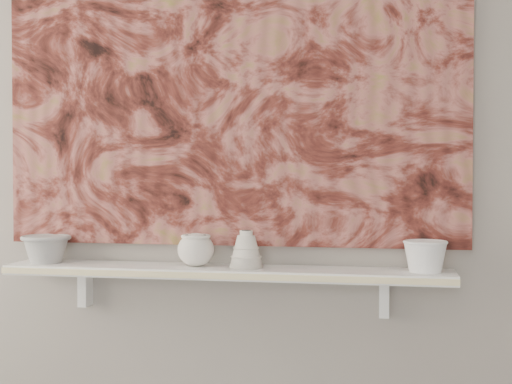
% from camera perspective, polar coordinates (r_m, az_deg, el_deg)
% --- Properties ---
extents(wall_back, '(3.60, 0.00, 3.60)m').
position_cam_1_polar(wall_back, '(2.31, -2.03, 4.70)').
color(wall_back, gray).
rests_on(wall_back, floor).
extents(shelf, '(1.40, 0.18, 0.03)m').
position_cam_1_polar(shelf, '(2.23, -2.55, -6.40)').
color(shelf, white).
rests_on(shelf, wall_back).
extents(shelf_stripe, '(1.40, 0.01, 0.02)m').
position_cam_1_polar(shelf_stripe, '(2.14, -3.12, -6.74)').
color(shelf_stripe, beige).
rests_on(shelf_stripe, shelf).
extents(bracket_left, '(0.03, 0.06, 0.12)m').
position_cam_1_polar(bracket_left, '(2.46, -13.49, -7.47)').
color(bracket_left, white).
rests_on(bracket_left, wall_back).
extents(bracket_right, '(0.03, 0.06, 0.12)m').
position_cam_1_polar(bracket_right, '(2.25, 10.22, -8.29)').
color(bracket_right, white).
rests_on(bracket_right, wall_back).
extents(painting, '(1.50, 0.02, 1.10)m').
position_cam_1_polar(painting, '(2.31, -2.11, 9.43)').
color(painting, maroon).
rests_on(painting, wall_back).
extents(house_motif, '(0.09, 0.00, 0.08)m').
position_cam_1_polar(house_motif, '(2.22, 9.24, 1.75)').
color(house_motif, black).
rests_on(house_motif, painting).
extents(bowl_grey, '(0.18, 0.18, 0.09)m').
position_cam_1_polar(bowl_grey, '(2.43, -16.45, -4.35)').
color(bowl_grey, '#9B9B98').
rests_on(bowl_grey, shelf).
extents(cup_cream, '(0.14, 0.14, 0.10)m').
position_cam_1_polar(cup_cream, '(2.24, -4.84, -4.63)').
color(cup_cream, beige).
rests_on(cup_cream, shelf).
extents(bell_vessel, '(0.14, 0.14, 0.12)m').
position_cam_1_polar(bell_vessel, '(2.21, -0.79, -4.58)').
color(bell_vessel, silver).
rests_on(bell_vessel, shelf).
extents(bowl_white, '(0.17, 0.17, 0.09)m').
position_cam_1_polar(bowl_white, '(2.17, 13.39, -5.01)').
color(bowl_white, white).
rests_on(bowl_white, shelf).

